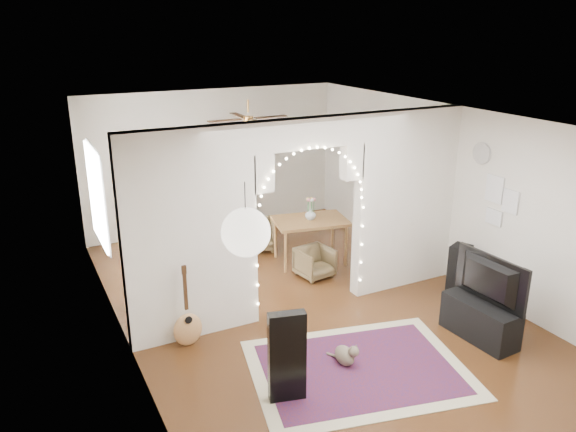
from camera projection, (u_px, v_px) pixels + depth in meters
name	position (u px, v px, depth m)	size (l,w,h in m)	color
floor	(307.00, 305.00, 8.06)	(7.50, 7.50, 0.00)	black
ceiling	(309.00, 117.00, 7.19)	(5.00, 7.50, 0.02)	white
wall_back	(214.00, 160.00, 10.79)	(5.00, 0.02, 2.70)	silver
wall_front	(535.00, 353.00, 4.46)	(5.00, 0.02, 2.70)	silver
wall_left	(121.00, 248.00, 6.56)	(0.02, 7.50, 2.70)	silver
wall_right	(449.00, 193.00, 8.70)	(0.02, 7.50, 2.70)	silver
divider_wall	(308.00, 211.00, 7.60)	(5.00, 0.20, 2.70)	silver
fairy_lights	(313.00, 205.00, 7.45)	(1.64, 0.04, 1.60)	#FFEABF
window	(96.00, 196.00, 8.04)	(0.04, 1.20, 1.40)	white
wall_clock	(482.00, 153.00, 7.94)	(0.31, 0.31, 0.03)	white
picture_frames	(499.00, 201.00, 7.80)	(0.02, 0.50, 0.70)	white
paper_lantern	(246.00, 232.00, 4.50)	(0.40, 0.40, 0.40)	white
ceiling_fan	(248.00, 119.00, 8.97)	(1.10, 1.10, 0.30)	#BE873F
area_rug	(358.00, 369.00, 6.57)	(2.48, 1.85, 0.02)	maroon
guitar_case	(287.00, 357.00, 5.89)	(0.40, 0.13, 1.04)	black
acoustic_guitar	(187.00, 317.00, 6.94)	(0.38, 0.18, 0.92)	tan
tabby_cat	(346.00, 355.00, 6.63)	(0.29, 0.46, 0.31)	brown
floor_speaker	(459.00, 270.00, 8.31)	(0.38, 0.35, 0.77)	black
media_console	(480.00, 320.00, 7.16)	(0.40, 1.00, 0.50)	black
tv	(485.00, 281.00, 6.98)	(1.07, 0.14, 0.62)	black
bookcase	(195.00, 193.00, 10.54)	(1.59, 0.40, 1.63)	#C3AD8E
dining_table	(310.00, 224.00, 9.35)	(1.33, 1.02, 0.76)	brown
flower_vase	(310.00, 214.00, 9.29)	(0.18, 0.18, 0.19)	silver
dining_chair_left	(258.00, 235.00, 9.99)	(0.59, 0.61, 0.55)	brown
dining_chair_right	(315.00, 262.00, 8.92)	(0.52, 0.53, 0.48)	brown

